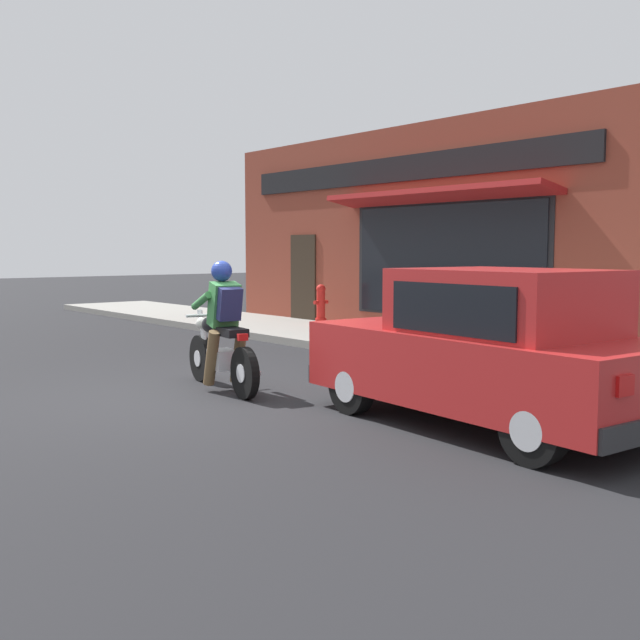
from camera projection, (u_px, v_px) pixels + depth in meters
name	position (u px, v px, depth m)	size (l,w,h in m)	color
ground_plane	(189.00, 396.00, 8.97)	(80.00, 80.00, 0.00)	black
sidewalk_curb	(343.00, 337.00, 14.51)	(2.60, 22.00, 0.14)	gray
storefront_building	(404.00, 232.00, 15.18)	(1.25, 10.68, 4.20)	brown
motorcycle_with_rider	(222.00, 336.00, 9.33)	(0.65, 2.01, 1.62)	black
car_hatchback	(489.00, 351.00, 7.35)	(1.91, 3.89, 1.57)	black
fire_hydrant	(321.00, 305.00, 15.93)	(0.36, 0.24, 0.88)	red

